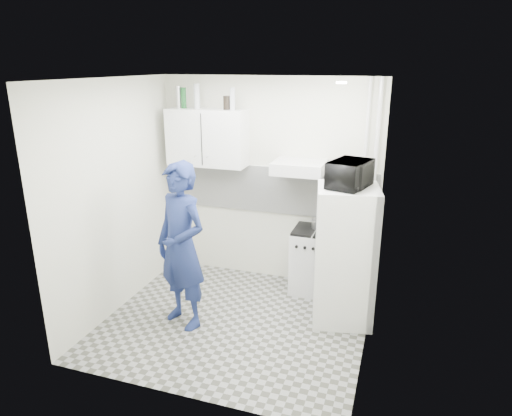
% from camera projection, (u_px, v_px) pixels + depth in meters
% --- Properties ---
extents(floor, '(2.80, 2.80, 0.00)m').
position_uv_depth(floor, '(235.00, 322.00, 5.06)').
color(floor, gray).
rests_on(floor, ground).
extents(ceiling, '(2.80, 2.80, 0.00)m').
position_uv_depth(ceiling, '(231.00, 79.00, 4.27)').
color(ceiling, white).
rests_on(ceiling, wall_back).
extents(wall_back, '(2.80, 0.00, 2.80)m').
position_uv_depth(wall_back, '(269.00, 182.00, 5.79)').
color(wall_back, beige).
rests_on(wall_back, floor).
extents(wall_left, '(0.00, 2.60, 2.60)m').
position_uv_depth(wall_left, '(116.00, 198.00, 5.08)').
color(wall_left, beige).
rests_on(wall_left, floor).
extents(wall_right, '(0.00, 2.60, 2.60)m').
position_uv_depth(wall_right, '(374.00, 225.00, 4.25)').
color(wall_right, beige).
rests_on(wall_right, floor).
extents(person, '(0.77, 0.65, 1.81)m').
position_uv_depth(person, '(181.00, 246.00, 4.79)').
color(person, navy).
rests_on(person, floor).
extents(stove, '(0.49, 0.49, 0.79)m').
position_uv_depth(stove, '(312.00, 261.00, 5.65)').
color(stove, silver).
rests_on(stove, floor).
extents(fridge, '(0.74, 0.74, 1.52)m').
position_uv_depth(fridge, '(345.00, 255.00, 4.92)').
color(fridge, white).
rests_on(fridge, floor).
extents(stove_top, '(0.47, 0.47, 0.03)m').
position_uv_depth(stove_top, '(314.00, 230.00, 5.53)').
color(stove_top, black).
rests_on(stove_top, stove).
extents(saucepan, '(0.19, 0.19, 0.10)m').
position_uv_depth(saucepan, '(319.00, 224.00, 5.55)').
color(saucepan, silver).
rests_on(saucepan, stove_top).
extents(microwave, '(0.57, 0.46, 0.28)m').
position_uv_depth(microwave, '(350.00, 174.00, 4.65)').
color(microwave, black).
rests_on(microwave, fridge).
extents(bottle_a, '(0.06, 0.06, 0.27)m').
position_uv_depth(bottle_a, '(179.00, 97.00, 5.66)').
color(bottle_a, silver).
rests_on(bottle_a, upper_cabinet).
extents(bottle_b, '(0.07, 0.07, 0.25)m').
position_uv_depth(bottle_b, '(184.00, 98.00, 5.64)').
color(bottle_b, '#144C1E').
rests_on(bottle_b, upper_cabinet).
extents(bottle_c, '(0.07, 0.07, 0.30)m').
position_uv_depth(bottle_c, '(197.00, 96.00, 5.58)').
color(bottle_c, '#B2B7BC').
rests_on(bottle_c, upper_cabinet).
extents(canister_b, '(0.09, 0.09, 0.16)m').
position_uv_depth(canister_b, '(227.00, 103.00, 5.48)').
color(canister_b, black).
rests_on(canister_b, upper_cabinet).
extents(bottle_e, '(0.07, 0.07, 0.26)m').
position_uv_depth(bottle_e, '(232.00, 99.00, 5.44)').
color(bottle_e, '#B2B7BC').
rests_on(bottle_e, upper_cabinet).
extents(upper_cabinet, '(1.00, 0.35, 0.70)m').
position_uv_depth(upper_cabinet, '(208.00, 138.00, 5.69)').
color(upper_cabinet, white).
rests_on(upper_cabinet, wall_back).
extents(range_hood, '(0.60, 0.50, 0.14)m').
position_uv_depth(range_hood, '(299.00, 167.00, 5.35)').
color(range_hood, silver).
rests_on(range_hood, wall_back).
extents(backsplash, '(2.74, 0.03, 0.60)m').
position_uv_depth(backsplash, '(268.00, 189.00, 5.81)').
color(backsplash, white).
rests_on(backsplash, wall_back).
extents(pipe_a, '(0.05, 0.05, 2.60)m').
position_uv_depth(pipe_a, '(373.00, 192.00, 5.33)').
color(pipe_a, silver).
rests_on(pipe_a, floor).
extents(pipe_b, '(0.04, 0.04, 2.60)m').
position_uv_depth(pipe_b, '(362.00, 191.00, 5.37)').
color(pipe_b, silver).
rests_on(pipe_b, floor).
extents(ceiling_spot_fixture, '(0.10, 0.10, 0.02)m').
position_uv_depth(ceiling_spot_fixture, '(341.00, 83.00, 4.16)').
color(ceiling_spot_fixture, white).
rests_on(ceiling_spot_fixture, ceiling).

